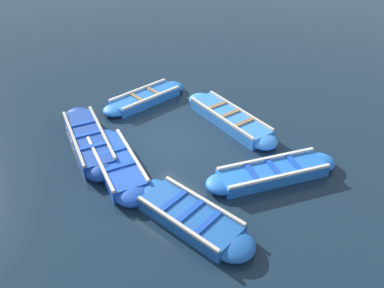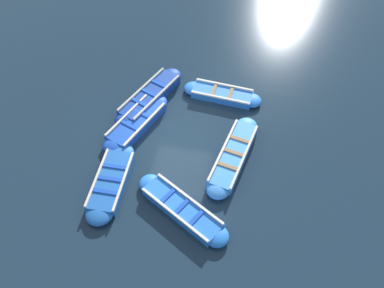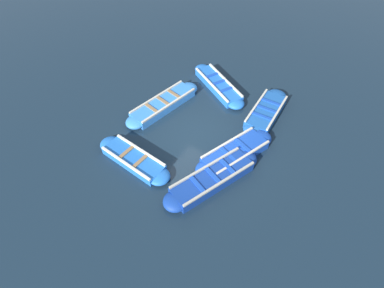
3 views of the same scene
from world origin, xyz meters
name	(u,v)px [view 3 (image 3 of 3)]	position (x,y,z in m)	size (l,w,h in m)	color
ground_plane	(198,137)	(0.00, 0.00, 0.00)	(120.00, 120.00, 0.00)	#162838
boat_drifting	(266,112)	(-2.60, 1.79, 0.17)	(3.38, 1.04, 0.39)	#1E59AD
boat_mid_row	(134,159)	(2.34, -1.34, 0.15)	(1.12, 3.34, 0.37)	blue
boat_inner_gap	(212,179)	(1.61, 1.54, 0.20)	(3.90, 2.27, 0.46)	navy
boat_bow_out	(163,104)	(-0.72, -2.18, 0.18)	(3.97, 1.63, 0.42)	#3884E0
boat_outer_right	(235,153)	(0.14, 1.68, 0.18)	(3.56, 2.11, 0.42)	#1947B7
boat_outer_left	(218,85)	(-3.16, -0.80, 0.16)	(2.50, 3.56, 0.38)	blue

